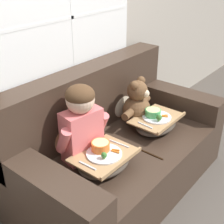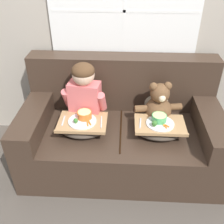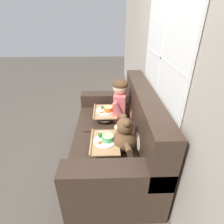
{
  "view_description": "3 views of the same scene",
  "coord_description": "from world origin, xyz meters",
  "px_view_note": "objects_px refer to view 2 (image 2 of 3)",
  "views": [
    {
      "loc": [
        -1.67,
        -1.25,
        1.8
      ],
      "look_at": [
        -0.15,
        -0.01,
        0.77
      ],
      "focal_mm": 50.0,
      "sensor_mm": 36.0,
      "label": 1
    },
    {
      "loc": [
        0.02,
        -1.94,
        1.91
      ],
      "look_at": [
        -0.08,
        0.02,
        0.59
      ],
      "focal_mm": 42.0,
      "sensor_mm": 36.0,
      "label": 2
    },
    {
      "loc": [
        1.83,
        -0.06,
        1.72
      ],
      "look_at": [
        0.01,
        -0.01,
        0.73
      ],
      "focal_mm": 28.0,
      "sensor_mm": 36.0,
      "label": 3
    }
  ],
  "objects_px": {
    "teddy_bear": "(159,106)",
    "lap_tray_teddy": "(159,128)",
    "child_figure": "(84,90)",
    "throw_pillow_behind_teddy": "(157,96)",
    "couch": "(121,130)",
    "lap_tray_child": "(83,126)",
    "throw_pillow_behind_child": "(88,94)"
  },
  "relations": [
    {
      "from": "throw_pillow_behind_child",
      "to": "child_figure",
      "type": "bearing_deg",
      "value": -90.05
    },
    {
      "from": "child_figure",
      "to": "couch",
      "type": "bearing_deg",
      "value": -5.79
    },
    {
      "from": "throw_pillow_behind_teddy",
      "to": "couch",
      "type": "bearing_deg",
      "value": -146.72
    },
    {
      "from": "couch",
      "to": "child_figure",
      "type": "height_order",
      "value": "child_figure"
    },
    {
      "from": "lap_tray_child",
      "to": "lap_tray_teddy",
      "type": "relative_size",
      "value": 0.98
    },
    {
      "from": "throw_pillow_behind_teddy",
      "to": "teddy_bear",
      "type": "relative_size",
      "value": 0.75
    },
    {
      "from": "throw_pillow_behind_teddy",
      "to": "child_figure",
      "type": "height_order",
      "value": "child_figure"
    },
    {
      "from": "throw_pillow_behind_teddy",
      "to": "teddy_bear",
      "type": "xyz_separation_m",
      "value": [
        0.0,
        -0.19,
        0.01
      ]
    },
    {
      "from": "teddy_bear",
      "to": "child_figure",
      "type": "bearing_deg",
      "value": 179.61
    },
    {
      "from": "lap_tray_teddy",
      "to": "throw_pillow_behind_teddy",
      "type": "bearing_deg",
      "value": 89.84
    },
    {
      "from": "throw_pillow_behind_child",
      "to": "lap_tray_teddy",
      "type": "bearing_deg",
      "value": -30.09
    },
    {
      "from": "child_figure",
      "to": "lap_tray_child",
      "type": "bearing_deg",
      "value": -89.71
    },
    {
      "from": "couch",
      "to": "lap_tray_teddy",
      "type": "bearing_deg",
      "value": -26.67
    },
    {
      "from": "teddy_bear",
      "to": "lap_tray_child",
      "type": "distance_m",
      "value": 0.72
    },
    {
      "from": "couch",
      "to": "lap_tray_child",
      "type": "xyz_separation_m",
      "value": [
        -0.34,
        -0.17,
        0.16
      ]
    },
    {
      "from": "couch",
      "to": "throw_pillow_behind_teddy",
      "type": "xyz_separation_m",
      "value": [
        0.34,
        0.22,
        0.26
      ]
    },
    {
      "from": "child_figure",
      "to": "lap_tray_teddy",
      "type": "distance_m",
      "value": 0.75
    },
    {
      "from": "throw_pillow_behind_teddy",
      "to": "lap_tray_teddy",
      "type": "height_order",
      "value": "throw_pillow_behind_teddy"
    },
    {
      "from": "couch",
      "to": "throw_pillow_behind_child",
      "type": "bearing_deg",
      "value": 146.72
    },
    {
      "from": "couch",
      "to": "lap_tray_teddy",
      "type": "distance_m",
      "value": 0.41
    },
    {
      "from": "teddy_bear",
      "to": "lap_tray_teddy",
      "type": "distance_m",
      "value": 0.23
    },
    {
      "from": "lap_tray_child",
      "to": "lap_tray_teddy",
      "type": "bearing_deg",
      "value": -0.08
    },
    {
      "from": "throw_pillow_behind_child",
      "to": "lap_tray_child",
      "type": "relative_size",
      "value": 0.84
    },
    {
      "from": "couch",
      "to": "throw_pillow_behind_teddy",
      "type": "distance_m",
      "value": 0.48
    },
    {
      "from": "couch",
      "to": "lap_tray_teddy",
      "type": "relative_size",
      "value": 4.1
    },
    {
      "from": "lap_tray_child",
      "to": "teddy_bear",
      "type": "bearing_deg",
      "value": 16.32
    },
    {
      "from": "couch",
      "to": "child_figure",
      "type": "distance_m",
      "value": 0.53
    },
    {
      "from": "couch",
      "to": "child_figure",
      "type": "bearing_deg",
      "value": 174.21
    },
    {
      "from": "teddy_bear",
      "to": "throw_pillow_behind_child",
      "type": "bearing_deg",
      "value": 164.15
    },
    {
      "from": "throw_pillow_behind_child",
      "to": "child_figure",
      "type": "height_order",
      "value": "child_figure"
    },
    {
      "from": "throw_pillow_behind_teddy",
      "to": "throw_pillow_behind_child",
      "type": "bearing_deg",
      "value": 180.0
    },
    {
      "from": "couch",
      "to": "throw_pillow_behind_teddy",
      "type": "relative_size",
      "value": 5.39
    }
  ]
}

